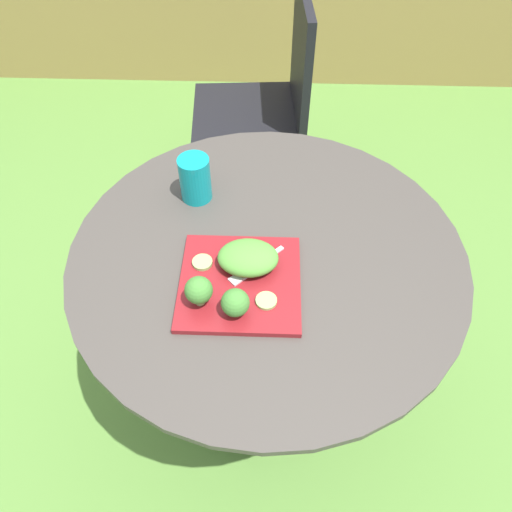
{
  "coord_description": "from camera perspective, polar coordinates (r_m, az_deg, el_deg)",
  "views": [
    {
      "loc": [
        -0.0,
        -0.77,
        1.61
      ],
      "look_at": [
        -0.03,
        -0.05,
        0.77
      ],
      "focal_mm": 35.37,
      "sensor_mm": 36.0,
      "label": 1
    }
  ],
  "objects": [
    {
      "name": "broccoli_floret_0",
      "position": [
        1.02,
        -2.13,
        -5.32
      ],
      "size": [
        0.06,
        0.06,
        0.07
      ],
      "color": "#99B770",
      "rests_on": "salad_plate"
    },
    {
      "name": "broccoli_floret_1",
      "position": [
        1.04,
        -6.27,
        -3.9
      ],
      "size": [
        0.06,
        0.06,
        0.07
      ],
      "color": "#99B770",
      "rests_on": "salad_plate"
    },
    {
      "name": "patio_table",
      "position": [
        1.37,
        1.3,
        -6.35
      ],
      "size": [
        0.93,
        0.93,
        0.73
      ],
      "color": "#423D38",
      "rests_on": "ground_plane"
    },
    {
      "name": "ground_plane",
      "position": [
        1.79,
        1.03,
        -14.92
      ],
      "size": [
        12.0,
        12.0,
        0.0
      ],
      "primitive_type": "plane",
      "color": "#568438"
    },
    {
      "name": "cucumber_slice_0",
      "position": [
        1.13,
        -5.88,
        -0.72
      ],
      "size": [
        0.05,
        0.05,
        0.01
      ],
      "primitive_type": "cylinder",
      "color": "#8EB766",
      "rests_on": "salad_plate"
    },
    {
      "name": "salad_plate",
      "position": [
        1.11,
        -1.61,
        -3.03
      ],
      "size": [
        0.26,
        0.26,
        0.01
      ],
      "primitive_type": "cube",
      "color": "maroon",
      "rests_on": "patio_table"
    },
    {
      "name": "patio_chair",
      "position": [
        2.07,
        1.82,
        17.79
      ],
      "size": [
        0.47,
        0.47,
        0.9
      ],
      "color": "black",
      "rests_on": "ground_plane"
    },
    {
      "name": "fork",
      "position": [
        1.12,
        -0.21,
        -1.4
      ],
      "size": [
        0.12,
        0.12,
        0.0
      ],
      "color": "silver",
      "rests_on": "salad_plate"
    },
    {
      "name": "lettuce_mound",
      "position": [
        1.11,
        -0.69,
        -0.2
      ],
      "size": [
        0.13,
        0.11,
        0.05
      ],
      "primitive_type": "ellipsoid",
      "color": "#519338",
      "rests_on": "salad_plate"
    },
    {
      "name": "drinking_glass",
      "position": [
        1.28,
        -6.69,
        8.45
      ],
      "size": [
        0.08,
        0.08,
        0.12
      ],
      "color": "#0F8C93",
      "rests_on": "patio_table"
    },
    {
      "name": "cucumber_slice_1",
      "position": [
        1.07,
        1.46,
        -5.08
      ],
      "size": [
        0.05,
        0.05,
        0.01
      ],
      "primitive_type": "cylinder",
      "color": "#8EB766",
      "rests_on": "salad_plate"
    }
  ]
}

